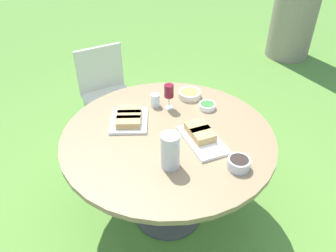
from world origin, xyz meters
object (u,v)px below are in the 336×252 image
chair_near_left (106,88)px  water_pitcher (170,151)px  dining_table (168,146)px  wine_glass (169,92)px

chair_near_left → water_pitcher: water_pitcher is taller
chair_near_left → dining_table: bearing=-0.6°
dining_table → chair_near_left: (-1.17, 0.01, -0.14)m
dining_table → water_pitcher: bearing=-27.9°
dining_table → wine_glass: wine_glass is taller
water_pitcher → wine_glass: (-0.52, 0.30, 0.02)m
dining_table → wine_glass: bearing=148.4°
dining_table → wine_glass: 0.38m
chair_near_left → water_pitcher: (1.43, -0.15, 0.35)m
chair_near_left → water_pitcher: size_ratio=4.10×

